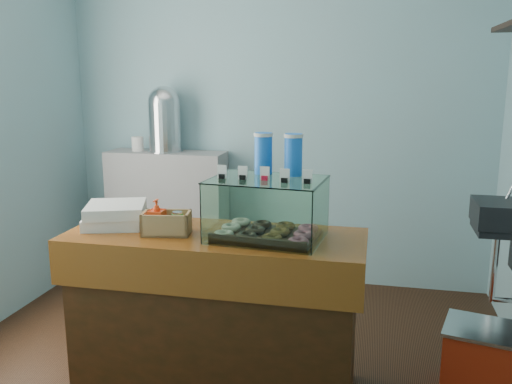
% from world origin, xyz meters
% --- Properties ---
extents(ground, '(3.50, 3.50, 0.00)m').
position_xyz_m(ground, '(0.00, 0.00, 0.00)').
color(ground, black).
rests_on(ground, ground).
extents(room_shell, '(3.54, 3.04, 2.82)m').
position_xyz_m(room_shell, '(0.03, 0.01, 1.71)').
color(room_shell, '#86B7C4').
rests_on(room_shell, ground).
extents(counter, '(1.60, 0.60, 0.90)m').
position_xyz_m(counter, '(0.00, -0.25, 0.46)').
color(counter, '#421E0C').
rests_on(counter, ground).
extents(back_shelf, '(1.00, 0.32, 1.10)m').
position_xyz_m(back_shelf, '(-0.90, 1.32, 0.55)').
color(back_shelf, gray).
rests_on(back_shelf, ground).
extents(display_case, '(0.61, 0.47, 0.53)m').
position_xyz_m(display_case, '(0.29, -0.23, 1.08)').
color(display_case, black).
rests_on(display_case, counter).
extents(condiment_crate, '(0.27, 0.19, 0.19)m').
position_xyz_m(condiment_crate, '(-0.26, -0.31, 0.97)').
color(condiment_crate, '#A47C52').
rests_on(condiment_crate, counter).
extents(pastry_boxes, '(0.41, 0.40, 0.13)m').
position_xyz_m(pastry_boxes, '(-0.59, -0.21, 0.96)').
color(pastry_boxes, silver).
rests_on(pastry_boxes, counter).
extents(coffee_urn, '(0.30, 0.30, 0.54)m').
position_xyz_m(coffee_urn, '(-0.90, 1.32, 1.38)').
color(coffee_urn, silver).
rests_on(coffee_urn, back_shelf).
extents(red_cooler, '(0.53, 0.45, 0.40)m').
position_xyz_m(red_cooler, '(1.46, -0.03, 0.20)').
color(red_cooler, red).
rests_on(red_cooler, ground).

